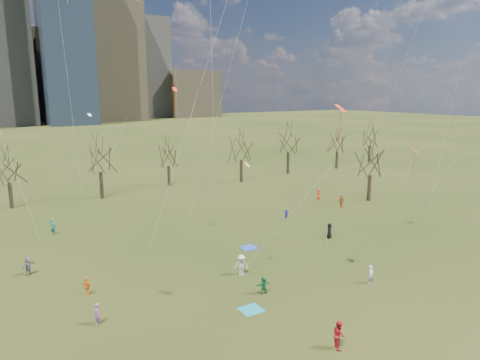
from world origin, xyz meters
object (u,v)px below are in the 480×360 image
blanket_navy (249,248)px  person_2 (339,335)px  person_1 (371,274)px  blanket_teal (251,310)px  person_4 (87,286)px

blanket_navy → person_2: (-4.72, -17.65, 0.90)m
person_1 → blanket_teal: bearing=153.8°
blanket_teal → blanket_navy: same height
blanket_teal → person_4: (-9.68, 8.81, 0.71)m
blanket_teal → person_4: bearing=137.7°
person_2 → person_4: bearing=61.6°
blanket_navy → person_1: size_ratio=1.03×
blanket_teal → person_2: person_2 is taller
blanket_teal → person_1: size_ratio=1.03×
person_1 → person_2: size_ratio=0.86×
blanket_teal → person_2: 7.20m
person_1 → person_2: bearing=-167.5°
blanket_navy → person_2: 18.29m
blanket_teal → blanket_navy: size_ratio=1.00×
person_1 → person_2: (-8.93, -5.34, 0.13)m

